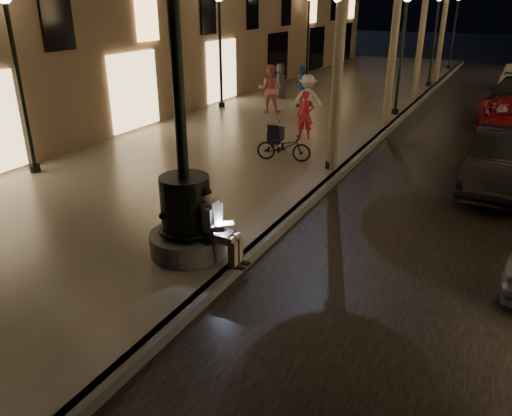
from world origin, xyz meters
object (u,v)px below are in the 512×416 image
Objects in this scene: lamp_left_c at (309,24)px; pedestrian_red at (305,115)px; pedestrian_pink at (270,89)px; lamp_curb_b at (403,36)px; stroller at (276,135)px; fountain_lamppost at (185,202)px; lamp_curb_a at (337,56)px; pedestrian_dark at (280,81)px; seated_man_laptop at (215,223)px; lamp_left_a at (15,57)px; lamp_left_b at (220,34)px; pedestrian_white at (307,99)px; car_second at (504,161)px; bicycle at (284,147)px; lamp_curb_c at (436,27)px; lamp_curb_d at (455,21)px; pedestrian_blue at (302,86)px.

pedestrian_red is (5.24, -13.31, -2.24)m from lamp_left_c.
pedestrian_red is 4.34m from pedestrian_pink.
lamp_curb_b is 5.00× the size of stroller.
fountain_lamppost is 6.37m from lamp_curb_a.
lamp_left_c is at bearing -1.39° from pedestrian_dark.
seated_man_laptop is 7.21m from stroller.
seated_man_laptop is 23.21m from lamp_left_c.
lamp_left_a and lamp_left_b have the same top height.
pedestrian_white is (-2.61, 4.75, -2.13)m from lamp_curb_a.
pedestrian_red reaches higher than seated_man_laptop.
lamp_left_c is 2.65× the size of pedestrian_white.
lamp_left_b and lamp_left_c have the same top height.
pedestrian_pink is (-9.04, 4.92, 0.43)m from car_second.
lamp_curb_b reaches higher than bicycle.
lamp_left_a is at bearing -120.61° from lamp_curb_b.
seated_man_laptop is 7.65m from lamp_left_a.
lamp_curb_a and lamp_left_c have the same top height.
seated_man_laptop is 0.31× the size of car_second.
lamp_curb_c reaches higher than car_second.
lamp_curb_d is at bearing 90.00° from lamp_curb_c.
pedestrian_white is at bearing 62.83° from lamp_left_a.
pedestrian_dark is at bearing 102.70° from stroller.
lamp_curb_b is 5.57m from pedestrian_pink.
fountain_lamppost is 2.69× the size of pedestrian_pink.
pedestrian_pink is at bearing 111.32° from seated_man_laptop.
pedestrian_red is at bearing -161.87° from pedestrian_dark.
fountain_lamppost reaches higher than lamp_curb_b.
pedestrian_pink is (-4.74, 5.93, -2.07)m from lamp_curb_a.
stroller is 0.50× the size of pedestrian_pink.
pedestrian_red is at bearing 112.46° from pedestrian_pink.
lamp_left_b is at bearing -21.06° from pedestrian_pink.
seated_man_laptop is 0.29× the size of lamp_curb_a.
fountain_lamppost is 8.62m from car_second.
pedestrian_pink is 2.44m from pedestrian_white.
lamp_curb_b is at bearing -24.05° from bicycle.
pedestrian_red is at bearing -97.95° from lamp_curb_c.
pedestrian_blue is (3.14, 11.54, -2.14)m from lamp_left_a.
lamp_left_a reaches higher than seated_man_laptop.
lamp_left_c is (-7.10, -8.00, 0.00)m from lamp_curb_d.
lamp_left_c is 19.00m from car_second.
bicycle is (-1.46, -15.95, -2.62)m from lamp_curb_c.
lamp_curb_d is at bearing 75.77° from lamp_left_a.
stroller reaches higher than bicycle.
lamp_curb_a is at bearing -90.00° from lamp_curb_d.
lamp_curb_b is 8.49m from bicycle.
lamp_curb_a reaches higher than bicycle.
car_second is (5.00, 7.00, -0.47)m from fountain_lamppost.
lamp_curb_c is 8.00m from lamp_curb_d.
car_second is (6.42, 0.09, 0.06)m from stroller.
lamp_curb_c is (0.00, 16.00, 0.00)m from lamp_curb_a.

